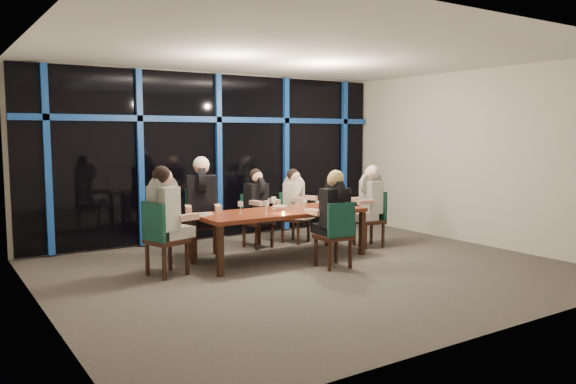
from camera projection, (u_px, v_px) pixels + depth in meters
name	position (u px, v px, depth m)	size (l,w,h in m)	color
room	(312.00, 125.00, 7.69)	(7.04, 7.00, 3.02)	#514D48
window_wall	(218.00, 153.00, 10.19)	(6.86, 0.43, 2.94)	black
dining_table	(281.00, 215.00, 8.50)	(2.60, 1.00, 0.75)	maroon
chair_far_left	(202.00, 218.00, 8.73)	(0.63, 0.63, 1.06)	black
chair_far_mid	(255.00, 217.00, 9.46)	(0.48, 0.48, 0.90)	black
chair_far_right	(292.00, 214.00, 9.88)	(0.53, 0.53, 0.89)	black
chair_end_left	(161.00, 235.00, 7.47)	(0.58, 0.58, 1.01)	black
chair_end_right	(373.00, 216.00, 9.50)	(0.49, 0.49, 0.94)	black
chair_near_mid	(337.00, 231.00, 7.93)	(0.47, 0.47, 0.95)	black
diner_far_left	(202.00, 192.00, 8.60)	(0.65, 0.73, 1.04)	black
diner_far_mid	(258.00, 196.00, 9.36)	(0.48, 0.59, 0.88)	black
diner_far_right	(295.00, 194.00, 9.80)	(0.55, 0.61, 0.86)	silver
diner_end_left	(166.00, 204.00, 7.50)	(0.69, 0.59, 0.99)	black
diner_end_right	(369.00, 194.00, 9.42)	(0.61, 0.50, 0.92)	black
diner_near_mid	(333.00, 204.00, 7.96)	(0.49, 0.61, 0.93)	black
plate_far_left	(205.00, 214.00, 8.08)	(0.24, 0.24, 0.01)	white
plate_far_mid	(280.00, 206.00, 8.96)	(0.24, 0.24, 0.01)	white
plate_far_right	(323.00, 202.00, 9.49)	(0.24, 0.24, 0.01)	white
plate_end_left	(199.00, 215.00, 7.94)	(0.24, 0.24, 0.01)	white
plate_end_right	(340.00, 204.00, 9.20)	(0.24, 0.24, 0.01)	white
plate_near_mid	(312.00, 210.00, 8.46)	(0.24, 0.24, 0.01)	white
wine_bottle	(341.00, 198.00, 9.06)	(0.07, 0.07, 0.31)	black
water_pitcher	(324.00, 202.00, 8.75)	(0.11, 0.10, 0.18)	silver
tea_light	(283.00, 213.00, 8.15)	(0.04, 0.04, 0.03)	#F89C4A
wine_glass_a	(266.00, 204.00, 8.11)	(0.08, 0.08, 0.20)	silver
wine_glass_b	(274.00, 200.00, 8.65)	(0.07, 0.07, 0.19)	silver
wine_glass_c	(305.00, 201.00, 8.69)	(0.06, 0.06, 0.16)	silver
wine_glass_d	(240.00, 205.00, 8.11)	(0.07, 0.07, 0.19)	silver
wine_glass_e	(323.00, 197.00, 9.15)	(0.07, 0.07, 0.18)	silver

